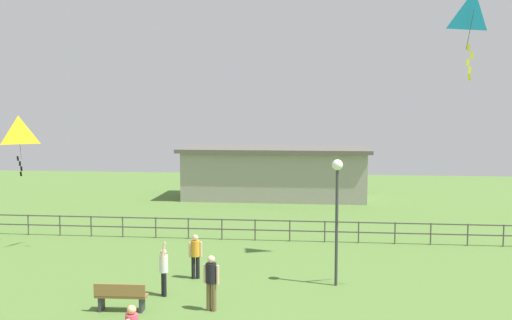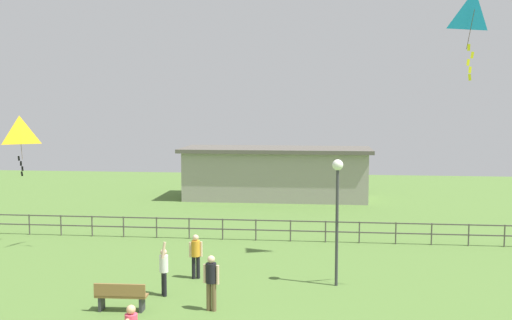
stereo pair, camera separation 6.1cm
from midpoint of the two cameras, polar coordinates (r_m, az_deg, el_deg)
The scene contains 9 objects.
lamppost at distance 19.21m, azimuth 8.06°, elevation -3.28°, with size 0.36×0.36×4.20m.
park_bench at distance 17.66m, azimuth -12.99°, elevation -12.83°, with size 1.51×0.46×0.85m.
person_0 at distance 17.20m, azimuth -4.30°, elevation -11.56°, with size 0.48×0.30×1.63m.
person_2 at distance 20.33m, azimuth -5.84°, elevation -9.08°, with size 0.45×0.29×1.54m.
person_3 at distance 18.68m, azimuth -8.93°, elevation -10.43°, with size 0.28×0.46×1.75m.
kite_0 at distance 26.66m, azimuth -22.08°, elevation 2.57°, with size 1.17×1.04×2.54m.
kite_6 at distance 18.77m, azimuth 20.69°, elevation 13.39°, with size 1.09×0.72×2.64m.
waterfront_railing at distance 25.94m, azimuth -1.12°, elevation -6.51°, with size 36.04×0.06×0.95m.
pavilion_building at distance 37.53m, azimuth 2.01°, elevation -1.26°, with size 12.09×4.67×3.29m.
Camera 2 is at (2.95, -11.17, 5.89)m, focal length 40.83 mm.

